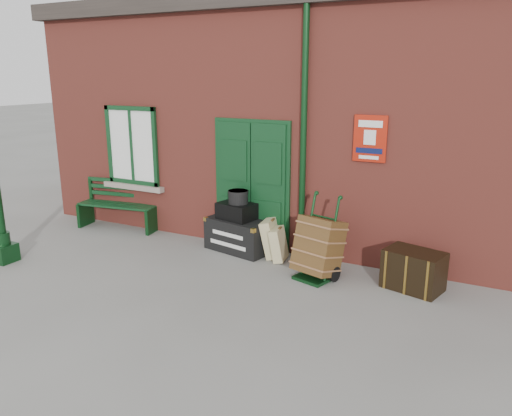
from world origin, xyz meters
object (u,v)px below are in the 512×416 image
Objects in this scene: porter_trolley at (318,247)px; houdini_trunk at (240,235)px; dark_trunk at (414,270)px; bench at (120,203)px.

houdini_trunk is at bearing 178.06° from porter_trolley.
dark_trunk is (1.36, 0.23, -0.20)m from porter_trolley.
porter_trolley is at bearing -155.85° from dark_trunk.
bench is 2.78m from houdini_trunk.
houdini_trunk is 1.42× the size of dark_trunk.
bench is 2.10× the size of dark_trunk.
bench is 4.45m from porter_trolley.
porter_trolley reaches higher than houdini_trunk.
houdini_trunk is 1.73m from porter_trolley.
porter_trolley is 1.58× the size of dark_trunk.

